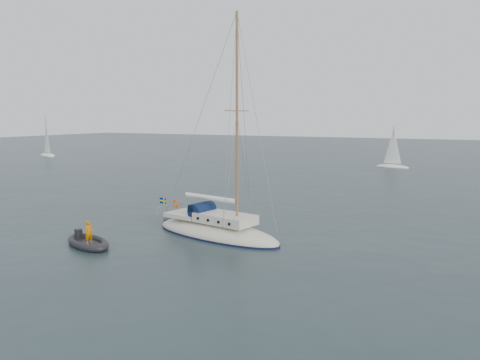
% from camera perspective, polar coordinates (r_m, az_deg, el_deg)
% --- Properties ---
extents(ground, '(300.00, 300.00, 0.00)m').
position_cam_1_polar(ground, '(32.11, 2.63, -6.69)').
color(ground, black).
rests_on(ground, ground).
extents(sailboat, '(10.57, 3.16, 15.05)m').
position_cam_1_polar(sailboat, '(31.51, -2.91, -4.84)').
color(sailboat, beige).
rests_on(sailboat, ground).
extents(dinghy, '(3.04, 1.37, 0.44)m').
position_cam_1_polar(dinghy, '(36.08, -6.99, -4.81)').
color(dinghy, '#4F4F54').
rests_on(dinghy, ground).
extents(rib, '(4.18, 1.90, 1.65)m').
position_cam_1_polar(rib, '(30.86, -18.05, -7.18)').
color(rib, black).
rests_on(rib, ground).
extents(distant_yacht_a, '(6.48, 3.45, 8.58)m').
position_cam_1_polar(distant_yacht_a, '(103.02, -22.52, 4.77)').
color(distant_yacht_a, white).
rests_on(distant_yacht_a, ground).
extents(distant_yacht_c, '(5.27, 2.81, 6.98)m').
position_cam_1_polar(distant_yacht_c, '(77.51, 18.14, 3.67)').
color(distant_yacht_c, white).
rests_on(distant_yacht_c, ground).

